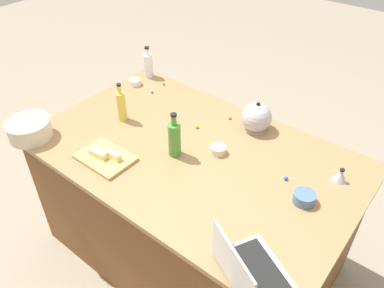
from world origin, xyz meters
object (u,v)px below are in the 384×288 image
at_px(mixing_bowl_large, 29,129).
at_px(butter_stick_left, 112,154).
at_px(ramekin_small, 304,198).
at_px(ramekin_medium, 218,150).
at_px(ramekin_wide, 135,82).
at_px(cutting_board, 105,158).
at_px(butter_stick_right, 98,154).
at_px(kettle, 256,118).
at_px(bottle_vinegar, 148,65).
at_px(laptop, 248,270).
at_px(bottle_olive, 174,138).
at_px(kitchen_timer, 341,175).
at_px(bottle_oil, 121,106).

xyz_separation_m(mixing_bowl_large, butter_stick_left, (-0.53, -0.16, -0.02)).
distance_m(ramekin_small, ramekin_medium, 0.54).
distance_m(ramekin_medium, ramekin_wide, 0.96).
relative_size(cutting_board, ramekin_wide, 3.57).
height_order(mixing_bowl_large, butter_stick_right, mixing_bowl_large).
relative_size(mixing_bowl_large, ramekin_wide, 3.03).
xyz_separation_m(kettle, butter_stick_left, (0.45, 0.74, -0.04)).
xyz_separation_m(bottle_vinegar, butter_stick_left, (-0.52, 0.82, -0.06)).
relative_size(laptop, bottle_vinegar, 1.63).
relative_size(ramekin_medium, ramekin_wide, 1.02).
xyz_separation_m(bottle_olive, butter_stick_left, (0.23, 0.25, -0.07)).
distance_m(laptop, bottle_olive, 0.84).
bearing_deg(bottle_vinegar, ramekin_wide, 94.31).
bearing_deg(laptop, bottle_vinegar, -33.62).
relative_size(laptop, ramekin_small, 3.53).
height_order(laptop, cutting_board, laptop).
relative_size(butter_stick_left, ramekin_small, 1.03).
relative_size(mixing_bowl_large, cutting_board, 0.85).
relative_size(butter_stick_left, ramekin_wide, 1.30).
relative_size(bottle_vinegar, ramekin_wide, 2.73).
height_order(cutting_board, ramekin_small, ramekin_small).
distance_m(ramekin_wide, kitchen_timer, 1.54).
height_order(ramekin_small, ramekin_wide, ramekin_small).
relative_size(bottle_vinegar, butter_stick_left, 2.11).
bearing_deg(butter_stick_left, ramekin_wide, -52.79).
relative_size(laptop, cutting_board, 1.24).
relative_size(kettle, ramekin_small, 2.00).
distance_m(mixing_bowl_large, ramekin_small, 1.57).
bearing_deg(bottle_olive, ramekin_medium, -139.17).
bearing_deg(bottle_oil, bottle_vinegar, -62.25).
height_order(bottle_vinegar, butter_stick_right, bottle_vinegar).
height_order(bottle_vinegar, ramekin_small, bottle_vinegar).
bearing_deg(ramekin_small, kitchen_timer, -107.17).
height_order(mixing_bowl_large, cutting_board, mixing_bowl_large).
bearing_deg(bottle_oil, ramekin_small, -177.56).
bearing_deg(cutting_board, butter_stick_left, -148.26).
bearing_deg(butter_stick_right, laptop, 173.63).
bearing_deg(kitchen_timer, laptop, 84.80).
bearing_deg(ramekin_wide, laptop, 150.57).
bearing_deg(bottle_vinegar, bottle_oil, 117.75).
distance_m(kettle, cutting_board, 0.91).
xyz_separation_m(mixing_bowl_large, kitchen_timer, (-1.56, -0.77, -0.02)).
bearing_deg(ramekin_wide, ramekin_small, 168.00).
xyz_separation_m(bottle_vinegar, kettle, (-0.97, 0.09, -0.01)).
relative_size(bottle_vinegar, ramekin_small, 2.17).
height_order(butter_stick_left, butter_stick_right, same).
height_order(bottle_oil, ramekin_wide, bottle_oil).
xyz_separation_m(ramekin_small, ramekin_medium, (0.54, -0.05, -0.00)).
relative_size(bottle_olive, ramekin_wide, 3.13).
distance_m(laptop, butter_stick_right, 1.03).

